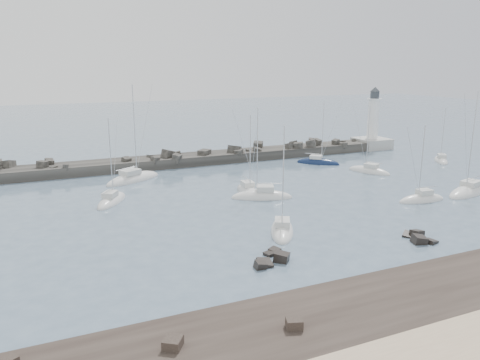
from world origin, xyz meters
The scene contains 16 objects.
ground centered at (0.00, 0.00, 0.00)m, with size 400.00×400.00×0.00m, color slate.
rock_shelf centered at (0.39, -21.99, 0.02)m, with size 140.00×12.51×1.89m.
rock_cluster_near centered at (-3.72, -9.46, 0.06)m, with size 4.36×4.18×1.70m.
rock_cluster_far centered at (13.76, -10.74, 0.11)m, with size 2.99×4.21×1.66m.
breakwater centered at (-7.95, 37.99, 0.32)m, with size 115.00×7.67×5.18m.
lighthouse centered at (47.00, 38.00, 3.09)m, with size 7.00×7.00×14.60m.
sailboat_2 centered at (-14.90, 17.55, 0.14)m, with size 6.30×8.09×12.73m.
sailboat_3 centered at (-9.61, 29.04, 0.15)m, with size 11.03×8.18×16.97m.
sailboat_4 centered at (5.33, 10.92, 0.16)m, with size 9.23×5.91×14.15m.
sailboat_5 centered at (4.61, 14.01, 0.16)m, with size 3.22×8.21×12.90m.
sailboat_6 centered at (1.20, -2.58, 0.14)m, with size 6.22×8.54×13.23m.
sailboat_7 centered at (26.16, 28.27, 0.14)m, with size 7.78×7.59×13.14m.
sailboat_8 centered at (25.35, 0.45, 0.15)m, with size 7.50×2.95×11.82m.
sailboat_9 centered at (30.32, 18.05, 0.14)m, with size 5.45×8.39×12.84m.
sailboat_10 centered at (34.91, 0.78, 0.15)m, with size 10.92×6.09×16.39m.
sailboat_11 centered at (49.62, 19.99, 0.14)m, with size 6.03×7.10×11.51m.
Camera 1 is at (-23.84, -47.18, 18.81)m, focal length 35.00 mm.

